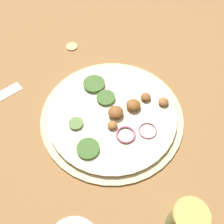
{
  "coord_description": "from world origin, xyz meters",
  "views": [
    {
      "loc": [
        -0.29,
        0.15,
        0.52
      ],
      "look_at": [
        0.0,
        0.0,
        0.02
      ],
      "focal_mm": 42.0,
      "sensor_mm": 36.0,
      "label": 1
    }
  ],
  "objects": [
    {
      "name": "ground_plane",
      "position": [
        0.0,
        0.0,
        0.0
      ],
      "size": [
        3.0,
        3.0,
        0.0
      ],
      "primitive_type": "plane",
      "color": "olive"
    },
    {
      "name": "pizza",
      "position": [
        0.0,
        -0.0,
        0.01
      ],
      "size": [
        0.33,
        0.33,
        0.03
      ],
      "color": "beige",
      "rests_on": "ground_plane"
    },
    {
      "name": "spice_jar",
      "position": [
        -0.27,
        0.0,
        0.05
      ],
      "size": [
        0.06,
        0.06,
        0.09
      ],
      "color": "#4C7F42",
      "rests_on": "ground_plane"
    },
    {
      "name": "loose_cap",
      "position": [
        0.26,
        -0.01,
        0.0
      ],
      "size": [
        0.03,
        0.03,
        0.01
      ],
      "color": "gold",
      "rests_on": "ground_plane"
    }
  ]
}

